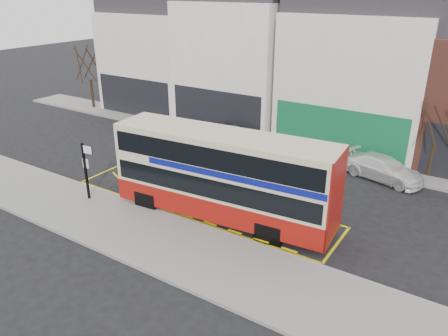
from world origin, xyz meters
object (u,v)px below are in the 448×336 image
Objects in this scene: double_decker_bus at (224,175)px; car_silver at (168,129)px; street_tree_left at (88,54)px; street_tree_right at (440,112)px; car_grey at (229,136)px; car_white at (383,168)px; bus_stop_post at (86,166)px.

double_decker_bus reaches higher than car_silver.
street_tree_left is at bearing 148.72° from double_decker_bus.
car_silver is at bearing -170.78° from street_tree_right.
street_tree_left is at bearing 96.07° from car_grey.
double_decker_bus is 12.18m from car_silver.
car_silver is at bearing 116.20° from car_grey.
car_white is at bearing -66.93° from car_silver.
car_grey is (4.40, 1.13, -0.03)m from car_silver.
car_silver reaches higher than car_white.
street_tree_right is (12.33, 1.59, 3.14)m from car_grey.
car_grey is 0.71× the size of street_tree_right.
double_decker_bus is 12.52m from street_tree_right.
car_silver reaches higher than car_grey.
street_tree_right reaches higher than car_silver.
street_tree_left is at bearing 100.86° from car_white.
street_tree_left reaches higher than street_tree_right.
bus_stop_post is at bearing 147.21° from car_white.
car_silver is 14.64m from car_white.
car_white reaches higher than car_grey.
bus_stop_post reaches higher than car_white.
street_tree_left is 1.23× the size of street_tree_right.
street_tree_left is (-15.01, 1.51, 4.02)m from car_grey.
bus_stop_post is 10.96m from car_grey.
street_tree_right is at bearing 49.89° from double_decker_bus.
bus_stop_post is 15.87m from car_white.
street_tree_right reaches higher than double_decker_bus.
car_grey is (-5.15, 8.54, -1.53)m from double_decker_bus.
bus_stop_post is 0.43× the size of street_tree_left.
double_decker_bus is at bearing 11.25° from bus_stop_post.
double_decker_bus is 1.54× the size of street_tree_left.
bus_stop_post is at bearing -165.78° from double_decker_bus.
street_tree_right reaches higher than car_white.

